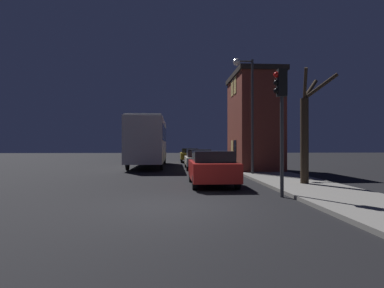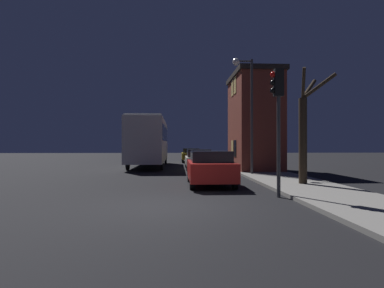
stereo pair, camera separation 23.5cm
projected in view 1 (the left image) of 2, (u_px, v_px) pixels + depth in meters
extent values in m
plane|color=black|center=(173.00, 206.00, 8.50)|extent=(120.00, 120.00, 0.00)
cube|color=slate|center=(357.00, 202.00, 8.82)|extent=(3.07, 60.00, 0.12)
cube|color=brown|center=(254.00, 124.00, 20.44)|extent=(2.77, 4.89, 6.19)
cube|color=black|center=(254.00, 76.00, 20.45)|extent=(3.01, 5.13, 0.30)
cube|color=black|center=(235.00, 148.00, 19.86)|extent=(0.03, 0.70, 1.10)
cube|color=#F2D172|center=(232.00, 148.00, 20.83)|extent=(0.03, 0.70, 1.10)
cube|color=#F2D172|center=(235.00, 85.00, 19.88)|extent=(0.03, 0.70, 1.10)
cube|color=#F2D172|center=(232.00, 88.00, 20.85)|extent=(0.03, 0.70, 1.10)
cylinder|color=#38383A|center=(252.00, 117.00, 17.00)|extent=(0.14, 0.14, 6.48)
cylinder|color=#38383A|center=(244.00, 61.00, 16.98)|extent=(0.90, 0.09, 0.09)
sphere|color=white|center=(237.00, 62.00, 16.96)|extent=(0.41, 0.41, 0.41)
cylinder|color=#38383A|center=(282.00, 147.00, 9.96)|extent=(0.12, 0.12, 3.36)
cube|color=black|center=(282.00, 83.00, 9.97)|extent=(0.30, 0.24, 0.90)
sphere|color=red|center=(276.00, 75.00, 9.96)|extent=(0.20, 0.20, 0.20)
sphere|color=black|center=(276.00, 83.00, 9.96)|extent=(0.20, 0.20, 0.20)
sphere|color=black|center=(277.00, 91.00, 9.95)|extent=(0.20, 0.20, 0.20)
cylinder|color=#2D2319|center=(304.00, 141.00, 12.63)|extent=(0.34, 0.34, 3.59)
cylinder|color=#2D2319|center=(305.00, 83.00, 12.36)|extent=(0.34, 0.72, 1.22)
cylinder|color=#2D2319|center=(310.00, 90.00, 13.03)|extent=(1.03, 0.91, 1.03)
cylinder|color=#2D2319|center=(321.00, 87.00, 12.38)|extent=(1.25, 0.77, 1.02)
cube|color=beige|center=(149.00, 141.00, 24.22)|extent=(2.56, 10.23, 3.20)
cube|color=black|center=(149.00, 134.00, 24.22)|extent=(2.58, 9.41, 1.15)
cube|color=#B2B2B2|center=(149.00, 121.00, 24.23)|extent=(2.43, 9.72, 0.12)
cylinder|color=black|center=(165.00, 159.00, 27.60)|extent=(0.18, 0.96, 0.96)
cylinder|color=black|center=(139.00, 159.00, 27.46)|extent=(0.18, 0.96, 0.96)
cylinder|color=black|center=(162.00, 163.00, 20.96)|extent=(0.18, 0.96, 0.96)
cylinder|color=black|center=(127.00, 163.00, 20.82)|extent=(0.18, 0.96, 0.96)
cube|color=#B21E19|center=(212.00, 170.00, 12.93)|extent=(1.86, 3.81, 0.75)
cube|color=black|center=(213.00, 156.00, 12.74)|extent=(1.64, 1.98, 0.46)
cylinder|color=black|center=(226.00, 176.00, 14.21)|extent=(0.18, 0.56, 0.56)
cylinder|color=black|center=(191.00, 176.00, 14.11)|extent=(0.18, 0.56, 0.56)
cylinder|color=black|center=(237.00, 182.00, 11.74)|extent=(0.18, 0.56, 0.56)
cylinder|color=black|center=(195.00, 182.00, 11.64)|extent=(0.18, 0.56, 0.56)
cube|color=beige|center=(198.00, 161.00, 21.82)|extent=(1.82, 4.73, 0.56)
cube|color=black|center=(198.00, 153.00, 21.58)|extent=(1.60, 2.46, 0.55)
cylinder|color=black|center=(207.00, 163.00, 23.40)|extent=(0.18, 0.68, 0.68)
cylinder|color=black|center=(186.00, 163.00, 23.30)|extent=(0.18, 0.68, 0.68)
cylinder|color=black|center=(212.00, 166.00, 20.33)|extent=(0.18, 0.68, 0.68)
cylinder|color=black|center=(188.00, 166.00, 20.23)|extent=(0.18, 0.68, 0.68)
cube|color=olive|center=(189.00, 156.00, 30.91)|extent=(1.83, 4.12, 0.65)
cube|color=black|center=(190.00, 151.00, 30.71)|extent=(1.61, 2.14, 0.45)
cylinder|color=black|center=(196.00, 158.00, 32.29)|extent=(0.18, 0.64, 0.64)
cylinder|color=black|center=(181.00, 158.00, 32.20)|extent=(0.18, 0.64, 0.64)
cylinder|color=black|center=(198.00, 160.00, 29.62)|extent=(0.18, 0.64, 0.64)
cylinder|color=black|center=(182.00, 160.00, 29.52)|extent=(0.18, 0.64, 0.64)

